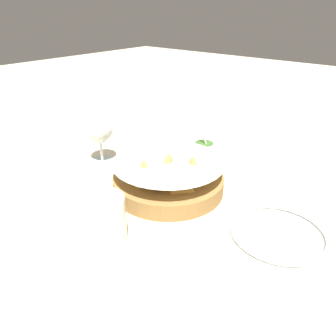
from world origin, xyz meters
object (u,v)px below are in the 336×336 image
Objects in this scene: sauce_cup at (204,149)px; side_plate at (277,235)px; beer_mug at (103,223)px; food_basket at (168,177)px; wine_glass at (100,131)px.

side_plate is at bearing 145.51° from sauce_cup.
side_plate is (-0.23, -0.21, -0.04)m from beer_mug.
sauce_cup is at bearing -34.49° from side_plate.
food_basket is 0.22m from beer_mug.
wine_glass is 0.71× the size of side_plate.
food_basket is at bearing 102.07° from sauce_cup.
sauce_cup is 0.38m from side_plate.
wine_glass is (0.24, -0.00, 0.06)m from food_basket.
food_basket is at bearing -81.12° from beer_mug.
wine_glass is at bearing 47.06° from sauce_cup.
wine_glass is (0.19, 0.21, 0.07)m from sauce_cup.
side_plate is at bearing -137.16° from beer_mug.
food_basket is 1.37× the size of side_plate.
wine_glass reaches higher than sauce_cup.
side_plate is at bearing 179.57° from food_basket.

